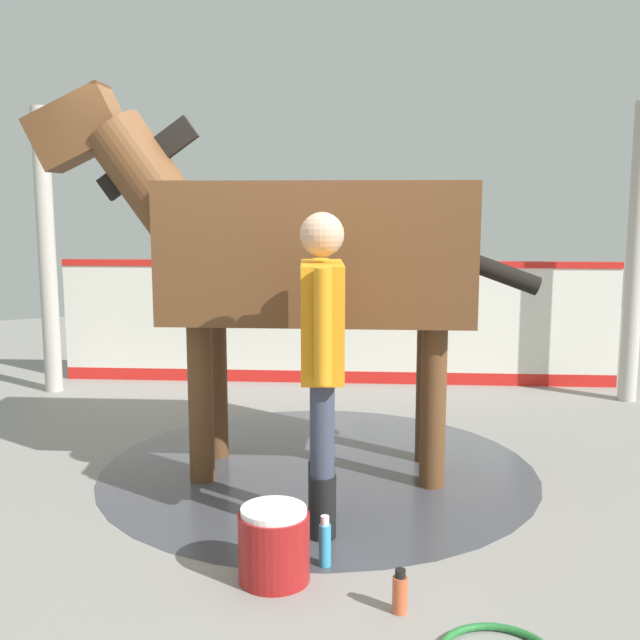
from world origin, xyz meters
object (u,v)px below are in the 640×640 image
at_px(horse, 300,251).
at_px(bottle_spray, 400,593).
at_px(wash_bucket, 274,544).
at_px(handler, 322,349).
at_px(bottle_shampoo, 325,543).

xyz_separation_m(horse, bottle_spray, (-0.30, -1.85, -1.38)).
xyz_separation_m(wash_bucket, bottle_spray, (0.40, -0.50, -0.09)).
bearing_deg(horse, bottle_spray, 108.77).
distance_m(handler, bottle_spray, 1.31).
height_order(bottle_shampoo, bottle_spray, bottle_shampoo).
relative_size(handler, bottle_shampoo, 6.63).
relative_size(bottle_shampoo, bottle_spray, 1.30).
xyz_separation_m(horse, wash_bucket, (-0.70, -1.35, -1.29)).
bearing_deg(horse, handler, 102.50).
relative_size(horse, bottle_shampoo, 11.47).
bearing_deg(bottle_shampoo, bottle_spray, -77.16).
height_order(horse, bottle_shampoo, horse).
distance_m(horse, handler, 1.05).
bearing_deg(wash_bucket, handler, 44.46).
relative_size(handler, wash_bucket, 4.79).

